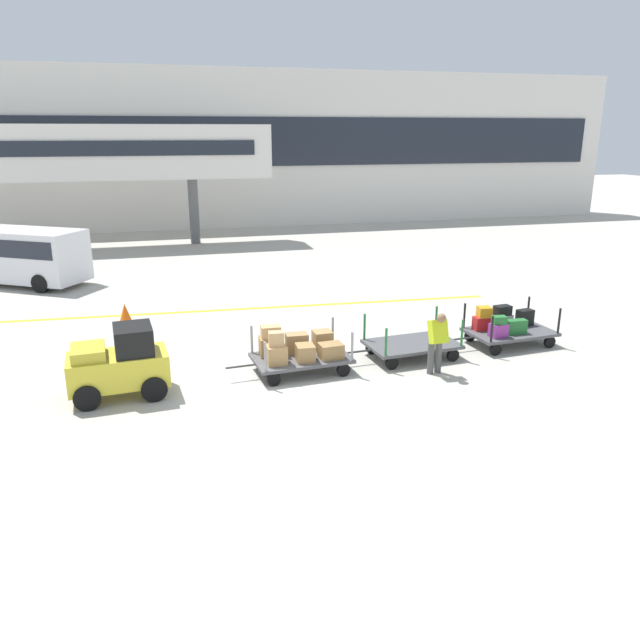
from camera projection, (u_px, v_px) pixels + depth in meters
name	position (u px, v px, depth m)	size (l,w,h in m)	color
ground_plane	(271.00, 392.00, 13.82)	(120.00, 120.00, 0.00)	#B2ADA0
apron_lead_line	(248.00, 309.00, 20.31)	(16.51, 0.20, 0.01)	yellow
terminal_building	(189.00, 150.00, 36.49)	(54.88, 2.51, 9.14)	silver
jet_bridge	(50.00, 153.00, 29.27)	(19.60, 3.00, 5.94)	silver
baggage_tug	(120.00, 364.00, 13.41)	(2.19, 1.39, 1.58)	gold
baggage_cart_lead	(298.00, 350.00, 14.82)	(3.05, 1.59, 1.18)	#4C4C4F
baggage_cart_middle	(412.00, 345.00, 15.85)	(3.05, 1.59, 1.10)	#4C4C4F
baggage_cart_tail	(506.00, 326.00, 16.79)	(3.05, 1.59, 1.10)	#4C4C4F
baggage_handler	(437.00, 340.00, 14.59)	(0.42, 0.45, 1.56)	#4C4C4C
shuttle_van	(22.00, 252.00, 23.22)	(5.07, 4.17, 2.10)	silver
safety_cone_near	(125.00, 312.00, 18.95)	(0.36, 0.36, 0.55)	#EA590F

